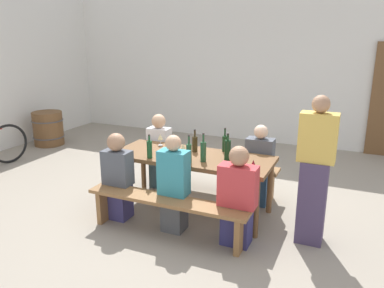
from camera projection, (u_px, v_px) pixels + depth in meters
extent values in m
plane|color=gray|center=(192.00, 210.00, 5.01)|extent=(24.00, 24.00, 0.00)
cube|color=silver|center=(266.00, 66.00, 7.90)|extent=(14.00, 0.20, 3.20)
cube|color=brown|center=(192.00, 157.00, 4.81)|extent=(2.02, 0.81, 0.05)
cylinder|color=brown|center=(116.00, 183.00, 4.97)|extent=(0.07, 0.07, 0.70)
cylinder|color=brown|center=(256.00, 209.00, 4.24)|extent=(0.07, 0.07, 0.70)
cylinder|color=brown|center=(143.00, 167.00, 5.58)|extent=(0.07, 0.07, 0.70)
cylinder|color=brown|center=(270.00, 187.00, 4.85)|extent=(0.07, 0.07, 0.70)
cube|color=olive|center=(166.00, 200.00, 4.27)|extent=(1.92, 0.30, 0.04)
cube|color=olive|center=(104.00, 205.00, 4.67)|extent=(0.06, 0.24, 0.41)
cube|color=olive|center=(240.00, 234.00, 3.99)|extent=(0.06, 0.24, 0.41)
cube|color=olive|center=(212.00, 163.00, 5.51)|extent=(1.92, 0.30, 0.04)
cube|color=olive|center=(160.00, 170.00, 5.91)|extent=(0.06, 0.24, 0.41)
cube|color=olive|center=(270.00, 187.00, 5.23)|extent=(0.06, 0.24, 0.41)
cylinder|color=#143319|center=(228.00, 150.00, 4.61)|extent=(0.08, 0.08, 0.24)
cylinder|color=#143319|center=(228.00, 137.00, 4.56)|extent=(0.03, 0.03, 0.08)
cylinder|color=black|center=(228.00, 134.00, 4.55)|extent=(0.03, 0.03, 0.01)
cylinder|color=#332814|center=(195.00, 144.00, 4.93)|extent=(0.07, 0.07, 0.20)
cylinder|color=#332814|center=(195.00, 134.00, 4.89)|extent=(0.02, 0.02, 0.08)
cylinder|color=black|center=(195.00, 130.00, 4.88)|extent=(0.03, 0.03, 0.01)
cylinder|color=#194723|center=(149.00, 150.00, 4.68)|extent=(0.07, 0.07, 0.21)
cylinder|color=#194723|center=(149.00, 138.00, 4.64)|extent=(0.02, 0.02, 0.07)
cylinder|color=black|center=(149.00, 135.00, 4.63)|extent=(0.03, 0.03, 0.01)
cylinder|color=#234C2D|center=(189.00, 154.00, 4.49)|extent=(0.06, 0.06, 0.23)
cylinder|color=#234C2D|center=(189.00, 140.00, 4.45)|extent=(0.02, 0.02, 0.10)
cylinder|color=black|center=(189.00, 136.00, 4.43)|extent=(0.02, 0.02, 0.01)
cylinder|color=#234C2D|center=(203.00, 152.00, 4.54)|extent=(0.07, 0.07, 0.24)
cylinder|color=#234C2D|center=(203.00, 138.00, 4.49)|extent=(0.02, 0.02, 0.10)
cylinder|color=black|center=(203.00, 134.00, 4.48)|extent=(0.03, 0.03, 0.01)
cylinder|color=#143319|center=(225.00, 144.00, 4.95)|extent=(0.07, 0.07, 0.21)
cylinder|color=#143319|center=(225.00, 133.00, 4.90)|extent=(0.02, 0.02, 0.09)
cylinder|color=black|center=(225.00, 129.00, 4.89)|extent=(0.03, 0.03, 0.01)
cylinder|color=silver|center=(253.00, 172.00, 4.20)|extent=(0.06, 0.06, 0.01)
cylinder|color=silver|center=(253.00, 169.00, 4.19)|extent=(0.01, 0.01, 0.06)
cone|color=maroon|center=(253.00, 163.00, 4.17)|extent=(0.06, 0.06, 0.08)
cylinder|color=silver|center=(183.00, 156.00, 4.78)|extent=(0.06, 0.06, 0.01)
cylinder|color=silver|center=(183.00, 152.00, 4.77)|extent=(0.01, 0.01, 0.08)
cone|color=beige|center=(183.00, 147.00, 4.75)|extent=(0.07, 0.07, 0.07)
cylinder|color=silver|center=(169.00, 159.00, 4.65)|extent=(0.06, 0.06, 0.01)
cylinder|color=silver|center=(169.00, 155.00, 4.64)|extent=(0.01, 0.01, 0.09)
cone|color=beige|center=(169.00, 149.00, 4.62)|extent=(0.08, 0.08, 0.08)
cylinder|color=silver|center=(160.00, 145.00, 5.24)|extent=(0.06, 0.06, 0.01)
cylinder|color=silver|center=(160.00, 142.00, 5.23)|extent=(0.01, 0.01, 0.08)
cone|color=beige|center=(160.00, 137.00, 5.21)|extent=(0.07, 0.07, 0.08)
cube|color=navy|center=(119.00, 201.00, 4.75)|extent=(0.26, 0.24, 0.45)
cube|color=#4C515B|center=(117.00, 168.00, 4.63)|extent=(0.35, 0.20, 0.42)
sphere|color=#A87A5B|center=(116.00, 142.00, 4.54)|extent=(0.22, 0.22, 0.22)
cube|color=#4B4C4F|center=(174.00, 212.00, 4.45)|extent=(0.25, 0.24, 0.45)
cube|color=teal|center=(174.00, 173.00, 4.32)|extent=(0.34, 0.20, 0.52)
sphere|color=tan|center=(173.00, 143.00, 4.22)|extent=(0.18, 0.18, 0.18)
cube|color=navy|center=(237.00, 224.00, 4.15)|extent=(0.31, 0.24, 0.45)
cube|color=#C6383D|center=(238.00, 186.00, 4.03)|extent=(0.41, 0.20, 0.45)
sphere|color=#A87A5B|center=(239.00, 156.00, 3.94)|extent=(0.21, 0.21, 0.21)
cube|color=#324D57|center=(160.00, 172.00, 5.73)|extent=(0.24, 0.24, 0.45)
cube|color=silver|center=(159.00, 143.00, 5.61)|extent=(0.32, 0.20, 0.46)
sphere|color=tan|center=(159.00, 121.00, 5.52)|extent=(0.20, 0.20, 0.20)
cube|color=navy|center=(258.00, 188.00, 5.15)|extent=(0.27, 0.24, 0.45)
cube|color=#4C515B|center=(260.00, 156.00, 5.02)|extent=(0.36, 0.20, 0.46)
sphere|color=beige|center=(261.00, 132.00, 4.93)|extent=(0.18, 0.18, 0.18)
cube|color=#453858|center=(312.00, 202.00, 4.14)|extent=(0.29, 0.24, 0.93)
cube|color=gold|center=(318.00, 138.00, 3.94)|extent=(0.38, 0.20, 0.52)
sphere|color=#A87A5B|center=(321.00, 104.00, 3.84)|extent=(0.18, 0.18, 0.18)
cylinder|color=brown|center=(48.00, 128.00, 7.92)|extent=(0.60, 0.60, 0.69)
torus|color=#4C4C51|center=(47.00, 120.00, 7.87)|extent=(0.63, 0.63, 0.02)
torus|color=#4C4C51|center=(49.00, 136.00, 7.96)|extent=(0.63, 0.63, 0.02)
torus|color=black|center=(8.00, 144.00, 6.77)|extent=(0.20, 0.70, 0.70)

